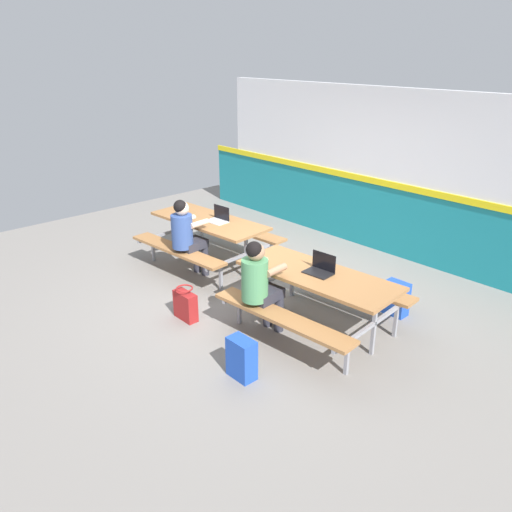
{
  "coord_description": "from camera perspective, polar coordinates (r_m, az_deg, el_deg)",
  "views": [
    {
      "loc": [
        4.62,
        -4.14,
        3.14
      ],
      "look_at": [
        0.0,
        0.1,
        0.55
      ],
      "focal_mm": 35.54,
      "sensor_mm": 36.0,
      "label": 1
    }
  ],
  "objects": [
    {
      "name": "student_nearer",
      "position": [
        7.25,
        -7.82,
        2.6
      ],
      "size": [
        0.38,
        0.53,
        1.21
      ],
      "color": "#2D2D38",
      "rests_on": "ground"
    },
    {
      "name": "accent_backdrop",
      "position": [
        8.5,
        13.37,
        8.95
      ],
      "size": [
        8.0,
        0.14,
        2.6
      ],
      "color": "teal",
      "rests_on": "ground"
    },
    {
      "name": "student_further",
      "position": [
        5.7,
        0.39,
        -2.85
      ],
      "size": [
        0.38,
        0.53,
        1.21
      ],
      "color": "#2D2D38",
      "rests_on": "ground"
    },
    {
      "name": "laptop_dark",
      "position": [
        5.86,
        7.23,
        -1.44
      ],
      "size": [
        0.34,
        0.25,
        0.22
      ],
      "color": "black",
      "rests_on": "picnic_table_right"
    },
    {
      "name": "picnic_table_left",
      "position": [
        7.74,
        -5.27,
        2.96
      ],
      "size": [
        1.96,
        1.69,
        0.74
      ],
      "color": "#9E6B3D",
      "rests_on": "ground"
    },
    {
      "name": "satchel_spare",
      "position": [
        5.25,
        -1.57,
        -11.45
      ],
      "size": [
        0.3,
        0.22,
        0.44
      ],
      "color": "#1E47B2",
      "rests_on": "ground"
    },
    {
      "name": "picnic_table_right",
      "position": [
        5.92,
        6.89,
        -3.41
      ],
      "size": [
        1.96,
        1.69,
        0.74
      ],
      "color": "#9E6B3D",
      "rests_on": "ground"
    },
    {
      "name": "ground_plane",
      "position": [
        6.96,
        -0.62,
        -4.48
      ],
      "size": [
        10.0,
        10.0,
        0.02
      ],
      "primitive_type": "cube",
      "color": "gray"
    },
    {
      "name": "backpack_dark",
      "position": [
        6.63,
        15.52,
        -4.62
      ],
      "size": [
        0.3,
        0.22,
        0.44
      ],
      "color": "#1E47B2",
      "rests_on": "ground"
    },
    {
      "name": "tote_bag_bright",
      "position": [
        6.35,
        -7.95,
        -5.47
      ],
      "size": [
        0.34,
        0.21,
        0.43
      ],
      "color": "maroon",
      "rests_on": "ground"
    },
    {
      "name": "laptop_silver",
      "position": [
        7.57,
        -4.26,
        4.25
      ],
      "size": [
        0.34,
        0.25,
        0.22
      ],
      "color": "silver",
      "rests_on": "picnic_table_left"
    }
  ]
}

